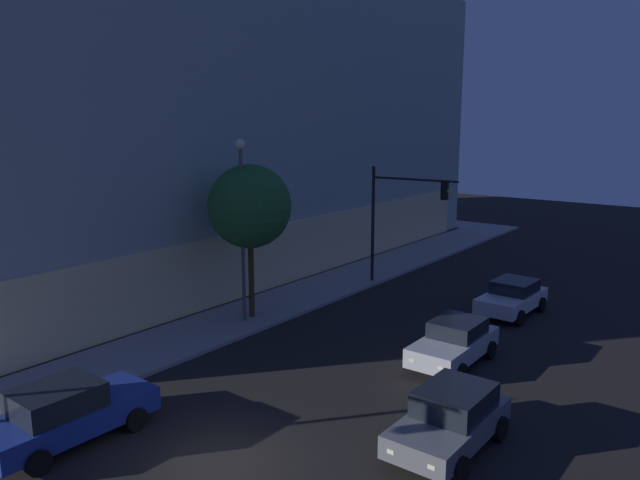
{
  "coord_description": "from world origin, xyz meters",
  "views": [
    {
      "loc": [
        -10.25,
        -11.19,
        9.08
      ],
      "look_at": [
        7.34,
        2.21,
        4.68
      ],
      "focal_mm": 34.37,
      "sensor_mm": 36.0,
      "label": 1
    }
  ],
  "objects_px": {
    "street_lamp_sidewalk": "(242,209)",
    "car_white": "(512,297)",
    "sidewalk_tree": "(250,207)",
    "car_blue": "(66,412)",
    "modern_building": "(162,104)",
    "traffic_light_far_corner": "(398,208)",
    "car_grey": "(451,418)",
    "car_silver": "(454,342)"
  },
  "relations": [
    {
      "from": "sidewalk_tree",
      "to": "car_blue",
      "type": "bearing_deg",
      "value": -163.36
    },
    {
      "from": "sidewalk_tree",
      "to": "car_blue",
      "type": "xyz_separation_m",
      "value": [
        -11.09,
        -3.31,
        -4.35
      ]
    },
    {
      "from": "traffic_light_far_corner",
      "to": "car_blue",
      "type": "height_order",
      "value": "traffic_light_far_corner"
    },
    {
      "from": "modern_building",
      "to": "sidewalk_tree",
      "type": "distance_m",
      "value": 17.18
    },
    {
      "from": "sidewalk_tree",
      "to": "car_white",
      "type": "relative_size",
      "value": 1.63
    },
    {
      "from": "modern_building",
      "to": "sidewalk_tree",
      "type": "bearing_deg",
      "value": -116.02
    },
    {
      "from": "traffic_light_far_corner",
      "to": "car_white",
      "type": "xyz_separation_m",
      "value": [
        -0.84,
        -6.74,
        -3.54
      ]
    },
    {
      "from": "street_lamp_sidewalk",
      "to": "car_grey",
      "type": "bearing_deg",
      "value": -109.07
    },
    {
      "from": "traffic_light_far_corner",
      "to": "modern_building",
      "type": "bearing_deg",
      "value": 95.39
    },
    {
      "from": "modern_building",
      "to": "street_lamp_sidewalk",
      "type": "bearing_deg",
      "value": -117.72
    },
    {
      "from": "street_lamp_sidewalk",
      "to": "car_white",
      "type": "relative_size",
      "value": 1.88
    },
    {
      "from": "car_white",
      "to": "modern_building",
      "type": "bearing_deg",
      "value": 91.89
    },
    {
      "from": "car_grey",
      "to": "street_lamp_sidewalk",
      "type": "bearing_deg",
      "value": 70.93
    },
    {
      "from": "traffic_light_far_corner",
      "to": "car_grey",
      "type": "distance_m",
      "value": 17.1
    },
    {
      "from": "car_grey",
      "to": "car_silver",
      "type": "distance_m",
      "value": 6.19
    },
    {
      "from": "modern_building",
      "to": "car_white",
      "type": "relative_size",
      "value": 9.35
    },
    {
      "from": "modern_building",
      "to": "car_grey",
      "type": "bearing_deg",
      "value": -114.01
    },
    {
      "from": "street_lamp_sidewalk",
      "to": "car_silver",
      "type": "distance_m",
      "value": 10.55
    },
    {
      "from": "sidewalk_tree",
      "to": "car_blue",
      "type": "height_order",
      "value": "sidewalk_tree"
    },
    {
      "from": "car_grey",
      "to": "traffic_light_far_corner",
      "type": "bearing_deg",
      "value": 35.39
    },
    {
      "from": "traffic_light_far_corner",
      "to": "car_silver",
      "type": "distance_m",
      "value": 11.29
    },
    {
      "from": "car_blue",
      "to": "car_silver",
      "type": "height_order",
      "value": "car_blue"
    },
    {
      "from": "sidewalk_tree",
      "to": "car_grey",
      "type": "height_order",
      "value": "sidewalk_tree"
    },
    {
      "from": "sidewalk_tree",
      "to": "car_silver",
      "type": "relative_size",
      "value": 1.59
    },
    {
      "from": "street_lamp_sidewalk",
      "to": "car_white",
      "type": "bearing_deg",
      "value": -46.34
    },
    {
      "from": "modern_building",
      "to": "car_white",
      "type": "bearing_deg",
      "value": -88.11
    },
    {
      "from": "traffic_light_far_corner",
      "to": "sidewalk_tree",
      "type": "distance_m",
      "value": 9.24
    },
    {
      "from": "modern_building",
      "to": "car_grey",
      "type": "relative_size",
      "value": 9.3
    },
    {
      "from": "modern_building",
      "to": "car_blue",
      "type": "distance_m",
      "value": 27.35
    },
    {
      "from": "car_white",
      "to": "car_silver",
      "type": "bearing_deg",
      "value": -176.72
    },
    {
      "from": "sidewalk_tree",
      "to": "car_white",
      "type": "xyz_separation_m",
      "value": [
        8.03,
        -9.19,
        -4.41
      ]
    },
    {
      "from": "sidewalk_tree",
      "to": "car_blue",
      "type": "distance_m",
      "value": 12.37
    },
    {
      "from": "car_grey",
      "to": "car_silver",
      "type": "height_order",
      "value": "car_grey"
    },
    {
      "from": "traffic_light_far_corner",
      "to": "car_grey",
      "type": "bearing_deg",
      "value": -144.61
    },
    {
      "from": "street_lamp_sidewalk",
      "to": "car_blue",
      "type": "bearing_deg",
      "value": -163.05
    },
    {
      "from": "car_grey",
      "to": "car_silver",
      "type": "xyz_separation_m",
      "value": [
        5.65,
        2.54,
        -0.04
      ]
    },
    {
      "from": "street_lamp_sidewalk",
      "to": "car_white",
      "type": "xyz_separation_m",
      "value": [
        8.65,
        -9.07,
        -4.39
      ]
    },
    {
      "from": "street_lamp_sidewalk",
      "to": "car_white",
      "type": "height_order",
      "value": "street_lamp_sidewalk"
    },
    {
      "from": "car_white",
      "to": "street_lamp_sidewalk",
      "type": "bearing_deg",
      "value": 133.66
    },
    {
      "from": "modern_building",
      "to": "traffic_light_far_corner",
      "type": "distance_m",
      "value": 18.24
    },
    {
      "from": "modern_building",
      "to": "street_lamp_sidewalk",
      "type": "relative_size",
      "value": 4.96
    },
    {
      "from": "car_silver",
      "to": "sidewalk_tree",
      "type": "bearing_deg",
      "value": 95.24
    }
  ]
}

